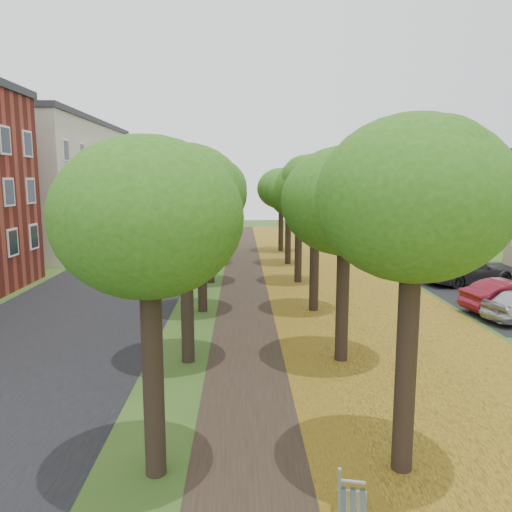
{
  "coord_description": "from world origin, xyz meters",
  "views": [
    {
      "loc": [
        -0.53,
        -8.97,
        5.65
      ],
      "look_at": [
        0.08,
        11.34,
        2.5
      ],
      "focal_mm": 35.0,
      "sensor_mm": 36.0,
      "label": 1
    }
  ],
  "objects": [
    {
      "name": "ground",
      "position": [
        0.0,
        0.0,
        0.0
      ],
      "size": [
        120.0,
        120.0,
        0.0
      ],
      "primitive_type": "plane",
      "color": "#2D4C19",
      "rests_on": "ground"
    },
    {
      "name": "street_asphalt",
      "position": [
        -7.5,
        15.0,
        0.0
      ],
      "size": [
        8.0,
        70.0,
        0.01
      ],
      "primitive_type": "cube",
      "color": "black",
      "rests_on": "ground"
    },
    {
      "name": "footpath",
      "position": [
        0.0,
        15.0,
        0.0
      ],
      "size": [
        3.2,
        70.0,
        0.01
      ],
      "primitive_type": "cube",
      "color": "black",
      "rests_on": "ground"
    },
    {
      "name": "leaf_verge",
      "position": [
        5.0,
        15.0,
        0.01
      ],
      "size": [
        7.5,
        70.0,
        0.01
      ],
      "primitive_type": "cube",
      "color": "#A0901D",
      "rests_on": "ground"
    },
    {
      "name": "parking_lot",
      "position": [
        13.5,
        16.0,
        0.0
      ],
      "size": [
        9.0,
        16.0,
        0.01
      ],
      "primitive_type": "cube",
      "color": "black",
      "rests_on": "ground"
    },
    {
      "name": "tree_row_west",
      "position": [
        -2.2,
        15.0,
        4.97
      ],
      "size": [
        3.71,
        33.71,
        6.59
      ],
      "color": "black",
      "rests_on": "ground"
    },
    {
      "name": "tree_row_east",
      "position": [
        2.6,
        15.0,
        4.97
      ],
      "size": [
        3.71,
        33.71,
        6.59
      ],
      "color": "black",
      "rests_on": "ground"
    },
    {
      "name": "building_cream",
      "position": [
        -17.0,
        33.0,
        5.21
      ],
      "size": [
        10.3,
        20.3,
        10.4
      ],
      "color": "beige",
      "rests_on": "ground"
    },
    {
      "name": "car_red",
      "position": [
        11.0,
        11.37,
        0.7
      ],
      "size": [
        4.44,
        2.2,
        1.4
      ],
      "primitive_type": "imported",
      "rotation": [
        0.0,
        0.0,
        1.75
      ],
      "color": "maroon",
      "rests_on": "ground"
    },
    {
      "name": "car_grey",
      "position": [
        11.77,
        17.19,
        0.73
      ],
      "size": [
        5.37,
        3.34,
        1.45
      ],
      "primitive_type": "imported",
      "rotation": [
        0.0,
        0.0,
        1.85
      ],
      "color": "#37383D",
      "rests_on": "ground"
    },
    {
      "name": "car_white",
      "position": [
        11.0,
        19.78,
        0.73
      ],
      "size": [
        5.52,
        3.16,
        1.45
      ],
      "primitive_type": "imported",
      "rotation": [
        0.0,
        0.0,
        1.72
      ],
      "color": "silver",
      "rests_on": "ground"
    }
  ]
}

